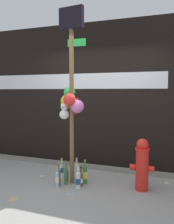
{
  "coord_description": "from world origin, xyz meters",
  "views": [
    {
      "loc": [
        1.64,
        -3.54,
        1.58
      ],
      "look_at": [
        0.14,
        0.33,
        1.24
      ],
      "focal_mm": 40.44,
      "sensor_mm": 36.0,
      "label": 1
    }
  ],
  "objects": [
    {
      "name": "litter_3",
      "position": [
        1.39,
        0.9,
        0.0
      ],
      "size": [
        0.1,
        0.08,
        0.01
      ],
      "primitive_type": "cube",
      "rotation": [
        0.0,
        0.0,
        2.66
      ],
      "color": "silver",
      "rests_on": "ground_plane"
    },
    {
      "name": "bottle_7",
      "position": [
        -0.21,
        0.23,
        0.17
      ],
      "size": [
        0.06,
        0.06,
        0.42
      ],
      "color": "#337038",
      "rests_on": "ground_plane"
    },
    {
      "name": "bottle_1",
      "position": [
        -0.16,
        0.58,
        0.15
      ],
      "size": [
        0.08,
        0.08,
        0.39
      ],
      "color": "silver",
      "rests_on": "ground_plane"
    },
    {
      "name": "bottle_8",
      "position": [
        0.06,
        0.25,
        0.12
      ],
      "size": [
        0.08,
        0.08,
        0.32
      ],
      "color": "brown",
      "rests_on": "ground_plane"
    },
    {
      "name": "bottle_0",
      "position": [
        -0.42,
        0.49,
        0.15
      ],
      "size": [
        0.06,
        0.06,
        0.37
      ],
      "color": "silver",
      "rests_on": "ground_plane"
    },
    {
      "name": "bottle_6",
      "position": [
        -0.29,
        0.12,
        0.15
      ],
      "size": [
        0.07,
        0.07,
        0.39
      ],
      "color": "brown",
      "rests_on": "ground_plane"
    },
    {
      "name": "bottle_4",
      "position": [
        -0.26,
        0.37,
        0.11
      ],
      "size": [
        0.06,
        0.06,
        0.27
      ],
      "color": "brown",
      "rests_on": "ground_plane"
    },
    {
      "name": "memorial_post",
      "position": [
        -0.16,
        0.35,
        1.6
      ],
      "size": [
        0.5,
        0.46,
        2.96
      ],
      "color": "brown",
      "rests_on": "ground_plane"
    },
    {
      "name": "bottle_2",
      "position": [
        0.06,
        0.12,
        0.15
      ],
      "size": [
        0.08,
        0.08,
        0.39
      ],
      "color": "silver",
      "rests_on": "ground_plane"
    },
    {
      "name": "ground_plane",
      "position": [
        0.0,
        0.0,
        0.0
      ],
      "size": [
        14.0,
        14.0,
        0.0
      ],
      "primitive_type": "plane",
      "color": "gray"
    },
    {
      "name": "litter_0",
      "position": [
        -0.82,
        0.44,
        0.0
      ],
      "size": [
        0.07,
        0.07,
        0.01
      ],
      "primitive_type": "cube",
      "rotation": [
        0.0,
        0.0,
        0.34
      ],
      "color": "silver",
      "rests_on": "ground_plane"
    },
    {
      "name": "litter_2",
      "position": [
        -0.67,
        -0.6,
        0.0
      ],
      "size": [
        0.14,
        0.16,
        0.01
      ],
      "primitive_type": "cube",
      "rotation": [
        0.0,
        0.0,
        1.76
      ],
      "color": "tan",
      "rests_on": "ground_plane"
    },
    {
      "name": "curb_strip",
      "position": [
        0.0,
        1.2,
        0.04
      ],
      "size": [
        8.0,
        0.12,
        0.08
      ],
      "primitive_type": "cube",
      "color": "slate",
      "rests_on": "ground_plane"
    },
    {
      "name": "bottle_3",
      "position": [
        -0.27,
        0.03,
        0.14
      ],
      "size": [
        0.06,
        0.06,
        0.36
      ],
      "color": "#93CCE0",
      "rests_on": "ground_plane"
    },
    {
      "name": "litter_1",
      "position": [
        0.03,
        -0.13,
        0.0
      ],
      "size": [
        0.13,
        0.1,
        0.01
      ],
      "primitive_type": "cube",
      "rotation": [
        0.0,
        0.0,
        0.15
      ],
      "color": "#8C99B2",
      "rests_on": "ground_plane"
    },
    {
      "name": "fire_hydrant",
      "position": [
        1.03,
        0.44,
        0.42
      ],
      "size": [
        0.38,
        0.23,
        0.83
      ],
      "color": "red",
      "rests_on": "ground_plane"
    },
    {
      "name": "building_wall",
      "position": [
        -0.0,
        1.56,
        1.51
      ],
      "size": [
        10.0,
        0.21,
        3.01
      ],
      "color": "black",
      "rests_on": "ground_plane"
    },
    {
      "name": "bottle_5",
      "position": [
        0.08,
        0.38,
        0.17
      ],
      "size": [
        0.08,
        0.08,
        0.41
      ],
      "color": "#337038",
      "rests_on": "ground_plane"
    }
  ]
}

